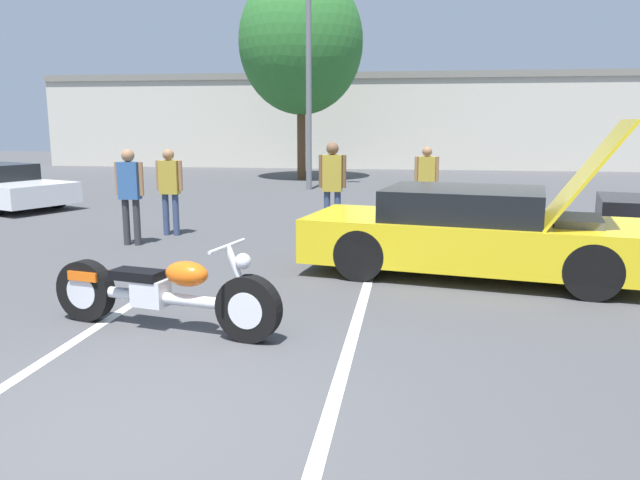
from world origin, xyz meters
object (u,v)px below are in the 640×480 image
tree_background (301,42)px  spectator_by_show_car (130,189)px  light_pole (311,52)px  spectator_near_motorcycle (426,177)px  spectator_midground (170,185)px  show_car_hood_open (477,233)px  spectator_far_lot (332,181)px  motorcycle (162,293)px

tree_background → spectator_by_show_car: bearing=-93.0°
light_pole → spectator_by_show_car: light_pole is taller
tree_background → spectator_near_motorcycle: 11.44m
light_pole → spectator_midground: (-1.33, -8.59, -3.32)m
show_car_hood_open → spectator_far_lot: bearing=141.5°
spectator_far_lot → spectator_by_show_car: bearing=-158.2°
spectator_by_show_car → spectator_far_lot: bearing=21.8°
spectator_near_motorcycle → spectator_midground: 5.45m
show_car_hood_open → spectator_midground: size_ratio=3.02×
motorcycle → light_pole: bearing=104.4°
spectator_near_motorcycle → show_car_hood_open: bearing=-82.8°
spectator_near_motorcycle → spectator_midground: bearing=-153.3°
light_pole → motorcycle: size_ratio=2.98×
spectator_near_motorcycle → spectator_by_show_car: (-5.19, -3.48, 0.04)m
spectator_near_motorcycle → spectator_midground: spectator_midground is taller
light_pole → spectator_near_motorcycle: size_ratio=4.80×
light_pole → motorcycle: bearing=-87.1°
spectator_near_motorcycle → spectator_far_lot: spectator_far_lot is taller
tree_background → show_car_hood_open: tree_background is taller
show_car_hood_open → spectator_near_motorcycle: size_ratio=3.06×
spectator_near_motorcycle → spectator_far_lot: (-1.79, -2.12, 0.10)m
spectator_midground → tree_background: bearing=88.2°
tree_background → spectator_midground: (-0.38, -12.15, -4.05)m
motorcycle → spectator_far_lot: bearing=91.1°
light_pole → spectator_near_motorcycle: 7.82m
spectator_midground → spectator_far_lot: spectator_far_lot is taller
light_pole → spectator_near_motorcycle: bearing=-60.1°
spectator_near_motorcycle → spectator_by_show_car: spectator_by_show_car is taller
tree_background → spectator_far_lot: tree_background is taller
tree_background → spectator_midground: 12.82m
spectator_far_lot → show_car_hood_open: bearing=-49.2°
light_pole → spectator_midground: light_pole is taller
spectator_midground → spectator_far_lot: size_ratio=0.93×
tree_background → spectator_by_show_car: (-0.69, -13.18, -4.03)m
motorcycle → spectator_midground: spectator_midground is taller
motorcycle → spectator_by_show_car: spectator_by_show_car is taller
spectator_near_motorcycle → spectator_far_lot: size_ratio=0.92×
light_pole → spectator_far_lot: light_pole is taller
tree_background → show_car_hood_open: (5.11, -14.61, -4.41)m
tree_background → motorcycle: bearing=-84.6°
light_pole → tree_background: bearing=105.0°
spectator_far_lot → spectator_midground: bearing=-173.9°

